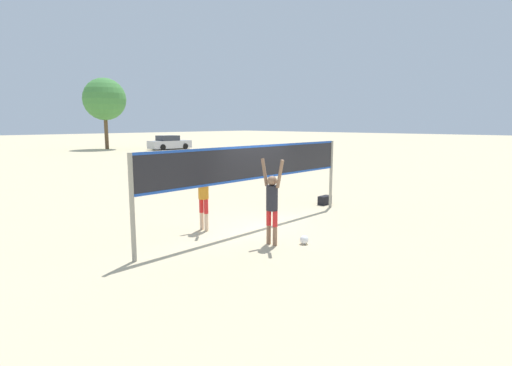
# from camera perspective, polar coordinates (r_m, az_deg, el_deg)

# --- Properties ---
(ground_plane) EXTENTS (200.00, 200.00, 0.00)m
(ground_plane) POSITION_cam_1_polar(r_m,az_deg,el_deg) (11.24, 0.00, -6.40)
(ground_plane) COLOR beige
(volleyball_net) EXTENTS (7.62, 0.10, 2.30)m
(volleyball_net) POSITION_cam_1_polar(r_m,az_deg,el_deg) (10.92, 0.00, 2.17)
(volleyball_net) COLOR gray
(volleyball_net) RESTS_ON ground_plane
(player_spiker) EXTENTS (0.28, 0.70, 2.08)m
(player_spiker) POSITION_cam_1_polar(r_m,az_deg,el_deg) (9.47, 2.30, -2.48)
(player_spiker) COLOR #8C664C
(player_spiker) RESTS_ON ground_plane
(player_blocker) EXTENTS (0.28, 0.71, 2.14)m
(player_blocker) POSITION_cam_1_polar(r_m,az_deg,el_deg) (10.84, -7.53, -0.93)
(player_blocker) COLOR beige
(player_blocker) RESTS_ON ground_plane
(volleyball) EXTENTS (0.21, 0.21, 0.21)m
(volleyball) POSITION_cam_1_polar(r_m,az_deg,el_deg) (9.81, 6.89, -8.05)
(volleyball) COLOR white
(volleyball) RESTS_ON ground_plane
(gear_bag) EXTENTS (0.51, 0.27, 0.31)m
(gear_bag) POSITION_cam_1_polar(r_m,az_deg,el_deg) (14.56, 9.80, -2.43)
(gear_bag) COLOR black
(gear_bag) RESTS_ON ground_plane
(parked_car_far) EXTENTS (4.68, 2.21, 1.53)m
(parked_car_far) POSITION_cam_1_polar(r_m,az_deg,el_deg) (45.33, -12.28, 5.59)
(parked_car_far) COLOR #B7B7BC
(parked_car_far) RESTS_ON ground_plane
(tree_left_cluster) EXTENTS (4.59, 4.59, 7.78)m
(tree_left_cluster) POSITION_cam_1_polar(r_m,az_deg,el_deg) (47.71, -20.83, 11.11)
(tree_left_cluster) COLOR brown
(tree_left_cluster) RESTS_ON ground_plane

